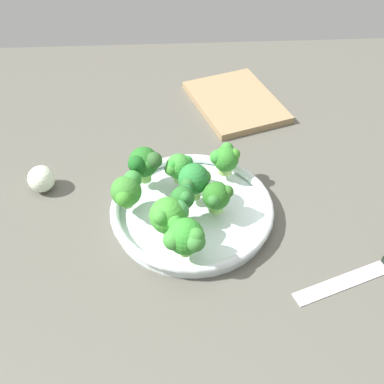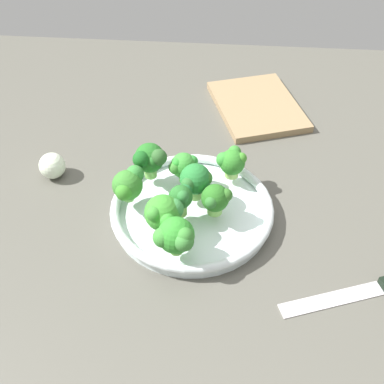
% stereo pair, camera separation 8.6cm
% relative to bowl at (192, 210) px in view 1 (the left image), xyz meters
% --- Properties ---
extents(ground_plane, '(1.30, 1.30, 0.03)m').
position_rel_bowl_xyz_m(ground_plane, '(0.02, -0.02, -0.03)').
color(ground_plane, '#56554C').
extents(bowl, '(0.29, 0.29, 0.03)m').
position_rel_bowl_xyz_m(bowl, '(0.00, 0.00, 0.00)').
color(bowl, white).
rests_on(bowl, ground_plane).
extents(broccoli_floret_0, '(0.05, 0.05, 0.06)m').
position_rel_bowl_xyz_m(broccoli_floret_0, '(0.06, 0.02, 0.05)').
color(broccoli_floret_0, '#87B060').
rests_on(broccoli_floret_0, bowl).
extents(broccoli_floret_1, '(0.07, 0.05, 0.06)m').
position_rel_bowl_xyz_m(broccoli_floret_1, '(0.00, 0.11, 0.05)').
color(broccoli_floret_1, '#75B459').
rests_on(broccoli_floret_1, bowl).
extents(broccoli_floret_2, '(0.07, 0.06, 0.07)m').
position_rel_bowl_xyz_m(broccoli_floret_2, '(-0.06, 0.04, 0.06)').
color(broccoli_floret_2, '#90C85D').
rests_on(broccoli_floret_2, bowl).
extents(broccoli_floret_3, '(0.06, 0.07, 0.07)m').
position_rel_bowl_xyz_m(broccoli_floret_3, '(-0.11, 0.02, 0.05)').
color(broccoli_floret_3, '#7BB851').
rests_on(broccoli_floret_3, bowl).
extents(broccoli_floret_4, '(0.05, 0.06, 0.06)m').
position_rel_bowl_xyz_m(broccoli_floret_4, '(0.08, -0.07, 0.05)').
color(broccoli_floret_4, '#9DC863').
rests_on(broccoli_floret_4, bowl).
extents(broccoli_floret_5, '(0.06, 0.06, 0.07)m').
position_rel_bowl_xyz_m(broccoli_floret_5, '(0.07, 0.08, 0.06)').
color(broccoli_floret_5, '#85C35C').
rests_on(broccoli_floret_5, bowl).
extents(broccoli_floret_6, '(0.04, 0.04, 0.06)m').
position_rel_bowl_xyz_m(broccoli_floret_6, '(-0.02, 0.02, 0.05)').
color(broccoli_floret_6, '#7AB44D').
rests_on(broccoli_floret_6, bowl).
extents(broccoli_floret_7, '(0.06, 0.06, 0.07)m').
position_rel_bowl_xyz_m(broccoli_floret_7, '(0.02, -0.01, 0.06)').
color(broccoli_floret_7, '#93CA64').
rests_on(broccoli_floret_7, bowl).
extents(broccoli_floret_8, '(0.05, 0.05, 0.06)m').
position_rel_bowl_xyz_m(broccoli_floret_8, '(-0.02, -0.04, 0.05)').
color(broccoli_floret_8, '#81B956').
rests_on(broccoli_floret_8, bowl).
extents(cutting_board, '(0.28, 0.24, 0.02)m').
position_rel_bowl_xyz_m(cutting_board, '(0.36, -0.12, -0.01)').
color(cutting_board, '#977B56').
rests_on(cutting_board, ground_plane).
extents(garlic_bulb, '(0.05, 0.05, 0.05)m').
position_rel_bowl_xyz_m(garlic_bulb, '(0.09, 0.28, 0.01)').
color(garlic_bulb, silver).
rests_on(garlic_bulb, ground_plane).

